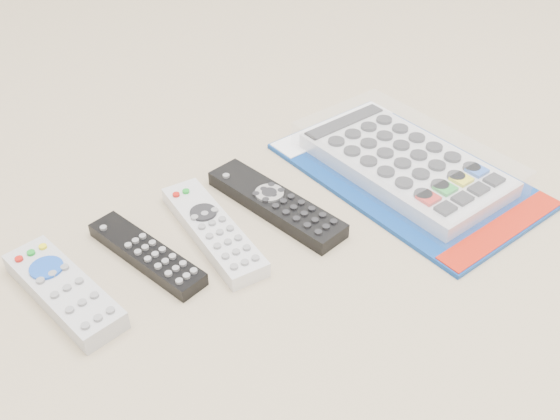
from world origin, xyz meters
TOP-DOWN VIEW (x-y plane):
  - remote_small_grey at (-0.24, 0.02)m, footprint 0.07×0.17m
  - remote_slim_black at (-0.14, 0.02)m, footprint 0.07×0.17m
  - remote_silver_dvd at (-0.06, 0.01)m, footprint 0.07×0.19m
  - remote_large_black at (0.03, 0.00)m, footprint 0.07×0.21m
  - jumbo_remote_packaged at (0.21, -0.04)m, footprint 0.21×0.35m

SIDE VIEW (x-z plane):
  - remote_slim_black at x=-0.14m, z-range 0.00..0.02m
  - remote_silver_dvd at x=-0.06m, z-range 0.00..0.02m
  - remote_large_black at x=0.03m, z-range 0.00..0.02m
  - remote_small_grey at x=-0.24m, z-range 0.00..0.03m
  - jumbo_remote_packaged at x=0.21m, z-range 0.00..0.04m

